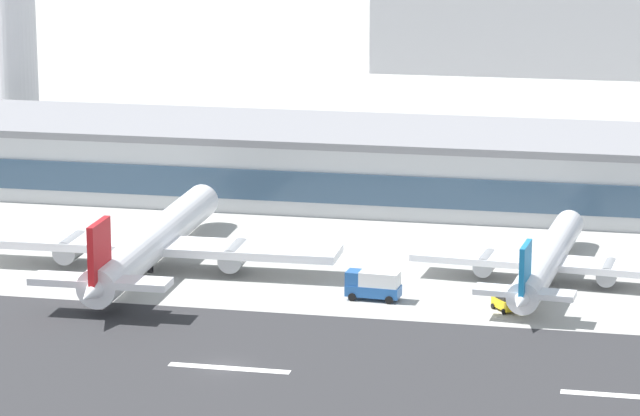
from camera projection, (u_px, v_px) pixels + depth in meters
The scene contains 9 objects.
ground_plane at pixel (224, 367), 149.48m from camera, with size 1400.00×1400.00×0.00m, color #A8A8A3.
runway_strip at pixel (223, 368), 149.13m from camera, with size 800.00×37.54×0.08m, color #2D2D30.
runway_centreline_dash_4 at pixel (229, 368), 148.99m from camera, with size 12.00×1.20×0.01m, color white.
runway_centreline_dash_5 at pixel (627, 396), 141.38m from camera, with size 12.00×1.20×0.01m, color white.
terminal_building at pixel (398, 165), 219.59m from camera, with size 165.62×26.30×10.27m.
airliner_red_tail_gate_1 at pixel (150, 245), 182.65m from camera, with size 44.81×49.46×10.32m.
airliner_blue_tail_gate_2 at pixel (546, 262), 177.46m from camera, with size 31.59×40.06×8.36m.
service_box_truck_0 at pixel (373, 284), 171.58m from camera, with size 6.16×3.06×3.25m.
service_baggage_tug_1 at pixel (505, 301), 167.65m from camera, with size 3.20×3.52×2.20m.
Camera 1 is at (38.67, -137.15, 48.61)m, focal length 87.31 mm.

